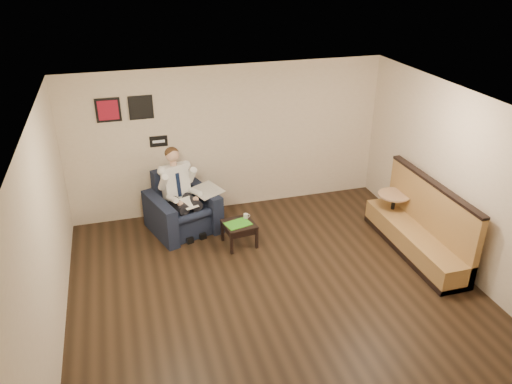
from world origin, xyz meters
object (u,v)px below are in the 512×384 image
object	(u,v)px
seated_man	(185,197)
smartphone	(238,219)
side_table	(239,234)
armchair	(182,204)
coffee_mug	(246,216)
green_folder	(238,224)
banquette	(418,219)
cafe_table	(392,212)

from	to	relation	value
seated_man	smartphone	distance (m)	1.02
smartphone	side_table	bearing A→B (deg)	-97.35
armchair	seated_man	xyz separation A→B (m)	(0.04, -0.13, 0.20)
side_table	coffee_mug	distance (m)	0.32
armchair	coffee_mug	world-z (taller)	armchair
seated_man	side_table	xyz separation A→B (m)	(0.81, -0.65, -0.51)
green_folder	coffee_mug	distance (m)	0.24
green_folder	banquette	world-z (taller)	banquette
green_folder	cafe_table	world-z (taller)	cafe_table
armchair	seated_man	bearing A→B (deg)	-90.00
armchair	smartphone	world-z (taller)	armchair
seated_man	side_table	bearing A→B (deg)	-56.95
green_folder	coffee_mug	xyz separation A→B (m)	(0.18, 0.15, 0.04)
green_folder	banquette	xyz separation A→B (m)	(2.80, -1.01, 0.19)
armchair	seated_man	distance (m)	0.24
green_folder	cafe_table	distance (m)	2.83
armchair	cafe_table	distance (m)	3.79
side_table	smartphone	world-z (taller)	smartphone
armchair	side_table	size ratio (longest dim) A/B	2.13
side_table	banquette	distance (m)	2.99
armchair	smartphone	distance (m)	1.08
cafe_table	banquette	bearing A→B (deg)	-90.74
green_folder	banquette	bearing A→B (deg)	-19.88
coffee_mug	side_table	bearing A→B (deg)	-139.23
coffee_mug	banquette	world-z (taller)	banquette
side_table	cafe_table	size ratio (longest dim) A/B	0.72
seated_man	smartphone	xyz separation A→B (m)	(0.83, -0.50, -0.30)
side_table	banquette	size ratio (longest dim) A/B	0.21
coffee_mug	smartphone	xyz separation A→B (m)	(-0.12, 0.02, -0.04)
smartphone	banquette	size ratio (longest dim) A/B	0.05
armchair	banquette	world-z (taller)	banquette
armchair	side_table	bearing A→B (deg)	-60.67
coffee_mug	cafe_table	bearing A→B (deg)	-8.42
armchair	coffee_mug	bearing A→B (deg)	-51.02
seated_man	coffee_mug	xyz separation A→B (m)	(0.96, -0.52, -0.26)
cafe_table	smartphone	bearing A→B (deg)	171.51
seated_man	side_table	distance (m)	1.16
banquette	cafe_table	distance (m)	0.82
seated_man	banquette	xyz separation A→B (m)	(3.59, -1.69, -0.11)
banquette	cafe_table	bearing A→B (deg)	89.26
armchair	cafe_table	bearing A→B (deg)	-33.87
armchair	smartphone	xyz separation A→B (m)	(0.88, -0.63, -0.10)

